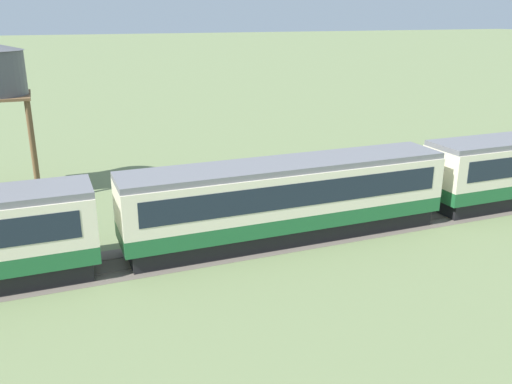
# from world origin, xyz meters

# --- Properties ---
(ground_plane) EXTENTS (600.00, 600.00, 0.00)m
(ground_plane) POSITION_xyz_m (0.00, 0.00, 0.00)
(ground_plane) COLOR #707F51
(passenger_train) EXTENTS (90.23, 3.19, 4.17)m
(passenger_train) POSITION_xyz_m (-11.80, -0.35, 2.31)
(passenger_train) COLOR #1E6033
(passenger_train) RESTS_ON ground_plane
(railway_track) EXTENTS (146.25, 3.60, 0.04)m
(railway_track) POSITION_xyz_m (-9.59, -0.35, 0.01)
(railway_track) COLOR #665B51
(railway_track) RESTS_ON ground_plane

